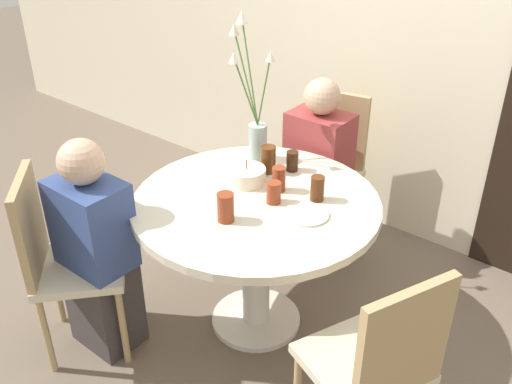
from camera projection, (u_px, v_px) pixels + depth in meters
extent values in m
plane|color=#6B5B4C|center=(256.00, 321.00, 2.98)|extent=(16.00, 16.00, 0.00)
cube|color=beige|center=(400.00, 23.00, 3.19)|extent=(8.00, 0.05, 2.60)
cylinder|color=beige|center=(256.00, 203.00, 2.62)|extent=(1.14, 1.14, 0.04)
cylinder|color=silver|center=(256.00, 265.00, 2.80)|extent=(0.14, 0.14, 0.67)
cylinder|color=silver|center=(256.00, 319.00, 2.97)|extent=(0.46, 0.46, 0.03)
cube|color=beige|center=(322.00, 179.00, 3.38)|extent=(0.47, 0.47, 0.04)
cube|color=tan|center=(337.00, 129.00, 3.39)|extent=(0.38, 0.10, 0.46)
cylinder|color=tan|center=(283.00, 219.00, 3.44)|extent=(0.03, 0.03, 0.43)
cylinder|color=tan|center=(336.00, 234.00, 3.30)|extent=(0.03, 0.03, 0.43)
cylinder|color=tan|center=(306.00, 194.00, 3.69)|extent=(0.03, 0.03, 0.43)
cylinder|color=tan|center=(356.00, 207.00, 3.55)|extent=(0.03, 0.03, 0.43)
cube|color=beige|center=(81.00, 267.00, 2.63)|extent=(0.56, 0.56, 0.04)
cube|color=tan|center=(29.00, 226.00, 2.48)|extent=(0.31, 0.28, 0.46)
cylinder|color=tan|center=(123.00, 327.00, 2.63)|extent=(0.03, 0.03, 0.43)
cylinder|color=tan|center=(125.00, 281.00, 2.92)|extent=(0.03, 0.03, 0.43)
cylinder|color=tan|center=(47.00, 335.00, 2.58)|extent=(0.03, 0.03, 0.43)
cylinder|color=tan|center=(57.00, 288.00, 2.87)|extent=(0.03, 0.03, 0.43)
cube|color=beige|center=(362.00, 363.00, 2.13)|extent=(0.52, 0.52, 0.04)
cube|color=tan|center=(404.00, 345.00, 1.87)|extent=(0.18, 0.37, 0.46)
cylinder|color=tan|center=(364.00, 362.00, 2.45)|extent=(0.03, 0.03, 0.43)
cylinder|color=white|center=(246.00, 175.00, 2.73)|extent=(0.19, 0.19, 0.07)
cylinder|color=#E54C4C|center=(246.00, 164.00, 2.70)|extent=(0.01, 0.01, 0.04)
cylinder|color=#9EB2AD|center=(258.00, 142.00, 2.92)|extent=(0.09, 0.09, 0.19)
cylinder|color=#4C7538|center=(246.00, 78.00, 2.82)|extent=(0.18, 0.03, 0.45)
cone|color=silver|center=(234.00, 29.00, 2.76)|extent=(0.05, 0.05, 0.06)
cylinder|color=#4C7538|center=(250.00, 72.00, 2.81)|extent=(0.15, 0.06, 0.51)
cone|color=silver|center=(242.00, 17.00, 2.74)|extent=(0.06, 0.06, 0.07)
cylinder|color=#4C7538|center=(264.00, 92.00, 2.78)|extent=(0.06, 0.04, 0.36)
cone|color=silver|center=(271.00, 56.00, 2.69)|extent=(0.05, 0.05, 0.05)
cylinder|color=#4C7538|center=(246.00, 92.00, 2.76)|extent=(0.06, 0.12, 0.36)
cone|color=silver|center=(234.00, 57.00, 2.65)|extent=(0.05, 0.05, 0.05)
cylinder|color=silver|center=(306.00, 214.00, 2.49)|extent=(0.20, 0.20, 0.01)
cylinder|color=#51280F|center=(317.00, 188.00, 2.58)|extent=(0.06, 0.06, 0.12)
cylinder|color=#51280F|center=(268.00, 159.00, 2.81)|extent=(0.08, 0.08, 0.14)
cylinder|color=maroon|center=(279.00, 179.00, 2.65)|extent=(0.06, 0.06, 0.12)
cylinder|color=maroon|center=(274.00, 192.00, 2.56)|extent=(0.07, 0.07, 0.10)
cylinder|color=#33190C|center=(292.00, 161.00, 2.84)|extent=(0.06, 0.06, 0.10)
cylinder|color=maroon|center=(226.00, 207.00, 2.43)|extent=(0.07, 0.07, 0.13)
cube|color=#383333|center=(315.00, 216.00, 3.42)|extent=(0.31, 0.24, 0.47)
cube|color=#993838|center=(319.00, 149.00, 3.20)|extent=(0.34, 0.24, 0.42)
sphere|color=#D1A889|center=(322.00, 96.00, 3.05)|extent=(0.20, 0.20, 0.20)
cube|color=#383333|center=(105.00, 301.00, 2.75)|extent=(0.31, 0.24, 0.47)
cube|color=#33477F|center=(92.00, 224.00, 2.53)|extent=(0.34, 0.24, 0.42)
sphere|color=#D1A889|center=(81.00, 162.00, 2.38)|extent=(0.20, 0.20, 0.20)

